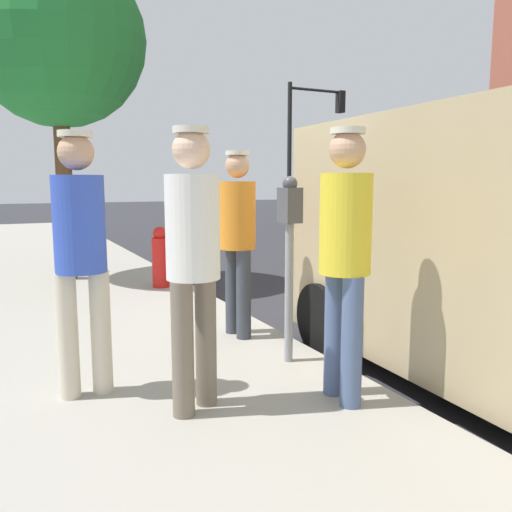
# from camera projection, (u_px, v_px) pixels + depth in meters

# --- Properties ---
(ground_plane) EXTENTS (80.00, 80.00, 0.00)m
(ground_plane) POSITION_uv_depth(u_px,v_px,m) (354.00, 331.00, 5.71)
(ground_plane) COLOR #2D2D33
(sidewalk_slab) EXTENTS (5.00, 32.00, 0.15)m
(sidewalk_slab) POSITION_uv_depth(u_px,v_px,m) (2.00, 375.00, 4.18)
(sidewalk_slab) COLOR #9E998E
(sidewalk_slab) RESTS_ON ground
(parking_meter_near) EXTENTS (0.14, 0.18, 1.52)m
(parking_meter_near) POSITION_uv_depth(u_px,v_px,m) (289.00, 238.00, 4.16)
(parking_meter_near) COLOR gray
(parking_meter_near) RESTS_ON sidewalk_slab
(pedestrian_in_yellow) EXTENTS (0.34, 0.36, 1.81)m
(pedestrian_in_yellow) POSITION_uv_depth(u_px,v_px,m) (345.00, 247.00, 3.39)
(pedestrian_in_yellow) COLOR #4C608C
(pedestrian_in_yellow) RESTS_ON sidewalk_slab
(pedestrian_in_blue) EXTENTS (0.36, 0.34, 1.80)m
(pedestrian_in_blue) POSITION_uv_depth(u_px,v_px,m) (80.00, 246.00, 3.48)
(pedestrian_in_blue) COLOR beige
(pedestrian_in_blue) RESTS_ON sidewalk_slab
(pedestrian_in_white) EXTENTS (0.34, 0.34, 1.80)m
(pedestrian_in_white) POSITION_uv_depth(u_px,v_px,m) (193.00, 251.00, 3.24)
(pedestrian_in_white) COLOR #726656
(pedestrian_in_white) RESTS_ON sidewalk_slab
(pedestrian_in_orange) EXTENTS (0.34, 0.36, 1.76)m
(pedestrian_in_orange) POSITION_uv_depth(u_px,v_px,m) (238.00, 231.00, 4.88)
(pedestrian_in_orange) COLOR #383D47
(pedestrian_in_orange) RESTS_ON sidewalk_slab
(traffic_light_corner) EXTENTS (2.48, 0.42, 5.20)m
(traffic_light_corner) POSITION_uv_depth(u_px,v_px,m) (309.00, 131.00, 19.15)
(traffic_light_corner) COLOR black
(traffic_light_corner) RESTS_ON ground
(street_tree) EXTENTS (2.55, 2.55, 4.82)m
(street_tree) POSITION_uv_depth(u_px,v_px,m) (57.00, 39.00, 7.49)
(street_tree) COLOR brown
(street_tree) RESTS_ON sidewalk_slab
(fire_hydrant) EXTENTS (0.24, 0.24, 0.86)m
(fire_hydrant) POSITION_uv_depth(u_px,v_px,m) (160.00, 258.00, 7.30)
(fire_hydrant) COLOR red
(fire_hydrant) RESTS_ON sidewalk_slab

